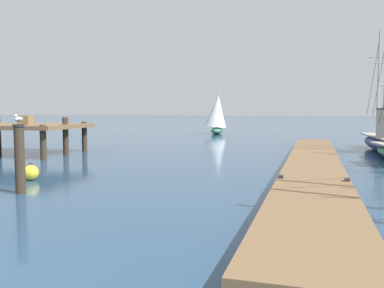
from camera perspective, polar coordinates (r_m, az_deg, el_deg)
floating_dock at (r=15.08m, az=16.64°, el=-2.44°), size 2.09×22.34×0.53m
pier_platform at (r=22.48m, az=-23.22°, el=2.17°), size 6.55×4.97×1.95m
mooring_piling at (r=11.58m, az=-23.00°, el=-1.79°), size 0.30×0.30×1.82m
perched_seagull at (r=11.52m, az=-23.15°, el=3.27°), size 0.18×0.38×0.27m
mooring_buoy at (r=13.77m, az=-21.65°, el=-3.74°), size 0.48×0.48×0.56m
distant_sailboat at (r=39.11m, az=3.50°, el=4.17°), size 2.75×4.33×4.14m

